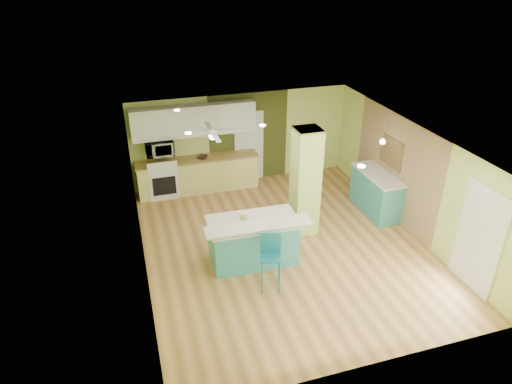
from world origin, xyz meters
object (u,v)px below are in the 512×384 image
at_px(peninsula, 253,240).
at_px(side_counter, 376,192).
at_px(fruit_bowl, 202,157).
at_px(canister, 244,216).
at_px(bar_stool, 271,253).

height_order(peninsula, side_counter, peninsula).
height_order(peninsula, fruit_bowl, peninsula).
xyz_separation_m(fruit_bowl, canister, (0.20, -3.36, 0.08)).
height_order(bar_stool, canister, bar_stool).
bearing_deg(fruit_bowl, bar_stool, -84.42).
distance_m(fruit_bowl, canister, 3.37).
bearing_deg(bar_stool, side_counter, 47.74).
xyz_separation_m(bar_stool, side_counter, (3.44, 2.02, -0.27)).
relative_size(bar_stool, canister, 7.38).
relative_size(peninsula, fruit_bowl, 7.70).
bearing_deg(peninsula, bar_stool, -83.77).
xyz_separation_m(bar_stool, canister, (-0.23, 1.02, 0.26)).
bearing_deg(canister, peninsula, -37.58).
bearing_deg(side_counter, canister, -164.71).
distance_m(peninsula, bar_stool, 0.94).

